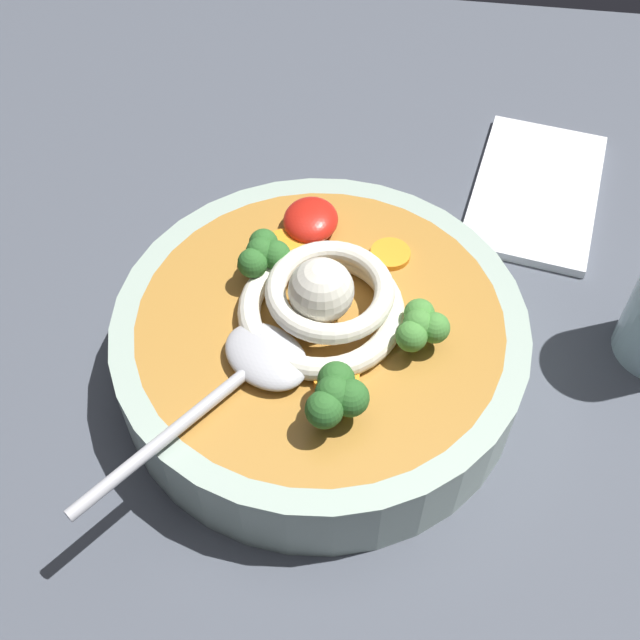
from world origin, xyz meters
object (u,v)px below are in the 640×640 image
soup_spoon (250,369)px  folded_napkin (536,190)px  noodle_pile (324,301)px  soup_bowl (320,345)px

soup_spoon → folded_napkin: bearing=178.9°
noodle_pile → soup_spoon: size_ratio=0.76×
noodle_pile → folded_napkin: bearing=-37.4°
soup_bowl → folded_napkin: soup_bowl is taller
noodle_pile → folded_napkin: size_ratio=0.71×
soup_spoon → folded_napkin: 33.08cm
noodle_pile → soup_spoon: (-5.54, 3.85, -0.73)cm
soup_bowl → soup_spoon: size_ratio=1.76×
folded_napkin → noodle_pile: bearing=142.6°
noodle_pile → folded_napkin: noodle_pile is taller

